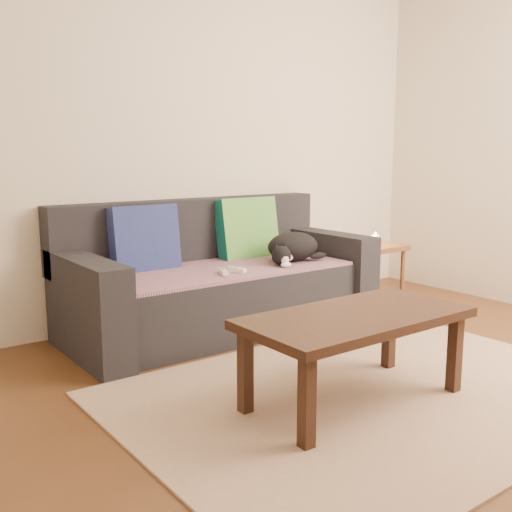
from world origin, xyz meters
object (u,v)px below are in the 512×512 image
at_px(cat, 292,247).
at_px(coffee_table, 356,325).
at_px(side_table, 375,255).
at_px(wii_remote_b, 223,272).
at_px(sofa, 218,284).
at_px(wii_remote_a, 237,270).

height_order(cat, coffee_table, cat).
height_order(cat, side_table, cat).
bearing_deg(side_table, coffee_table, -140.38).
distance_m(wii_remote_b, coffee_table, 1.17).
bearing_deg(cat, sofa, 166.14).
xyz_separation_m(sofa, wii_remote_a, (-0.03, -0.28, 0.15)).
relative_size(cat, wii_remote_a, 3.18).
distance_m(cat, side_table, 0.85).
bearing_deg(coffee_table, wii_remote_a, 83.62).
height_order(side_table, coffee_table, side_table).
xyz_separation_m(wii_remote_a, wii_remote_b, (-0.11, -0.01, 0.00)).
bearing_deg(sofa, coffee_table, -96.47).
distance_m(cat, wii_remote_a, 0.55).
relative_size(sofa, coffee_table, 1.88).
distance_m(side_table, coffee_table, 1.95).
bearing_deg(cat, wii_remote_b, -165.15).
bearing_deg(wii_remote_b, sofa, -4.35).
bearing_deg(cat, wii_remote_a, -164.20).
xyz_separation_m(wii_remote_a, coffee_table, (-0.13, -1.18, -0.06)).
relative_size(sofa, wii_remote_a, 14.00).
height_order(sofa, wii_remote_b, sofa).
relative_size(wii_remote_b, coffee_table, 0.13).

